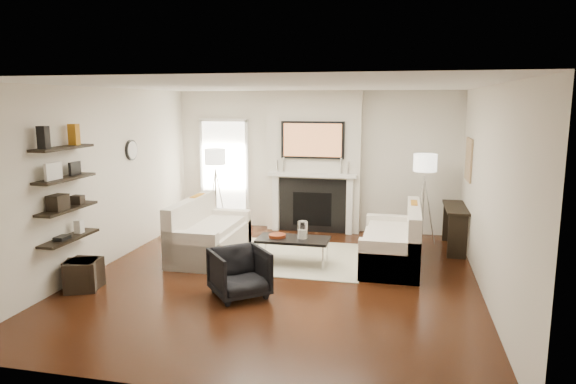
% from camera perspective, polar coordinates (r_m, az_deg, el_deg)
% --- Properties ---
extents(room_envelope, '(6.00, 6.00, 6.00)m').
position_cam_1_polar(room_envelope, '(7.10, -1.06, 0.77)').
color(room_envelope, '#33170B').
rests_on(room_envelope, ground).
extents(chimney_breast, '(1.80, 0.25, 2.70)m').
position_cam_1_polar(chimney_breast, '(9.89, 2.89, 3.37)').
color(chimney_breast, silver).
rests_on(chimney_breast, floor).
extents(fireplace_surround, '(1.30, 0.02, 1.04)m').
position_cam_1_polar(fireplace_surround, '(9.89, 2.71, -1.50)').
color(fireplace_surround, black).
rests_on(fireplace_surround, floor).
extents(firebox, '(0.75, 0.02, 0.65)m').
position_cam_1_polar(firebox, '(9.90, 2.70, -1.90)').
color(firebox, black).
rests_on(firebox, floor).
extents(mantel_pilaster_l, '(0.12, 0.08, 1.10)m').
position_cam_1_polar(mantel_pilaster_l, '(10.00, -1.38, -1.19)').
color(mantel_pilaster_l, white).
rests_on(mantel_pilaster_l, floor).
extents(mantel_pilaster_r, '(0.12, 0.08, 1.10)m').
position_cam_1_polar(mantel_pilaster_r, '(9.76, 6.85, -1.54)').
color(mantel_pilaster_r, white).
rests_on(mantel_pilaster_r, floor).
extents(mantel_shelf, '(1.70, 0.18, 0.07)m').
position_cam_1_polar(mantel_shelf, '(9.74, 2.69, 1.90)').
color(mantel_shelf, white).
rests_on(mantel_shelf, chimney_breast).
extents(tv_body, '(1.20, 0.06, 0.70)m').
position_cam_1_polar(tv_body, '(9.69, 2.75, 5.79)').
color(tv_body, black).
rests_on(tv_body, chimney_breast).
extents(tv_screen, '(1.10, 0.00, 0.62)m').
position_cam_1_polar(tv_screen, '(9.66, 2.72, 5.78)').
color(tv_screen, '#BF723F').
rests_on(tv_screen, tv_body).
extents(candlestick_l_tall, '(0.04, 0.04, 0.30)m').
position_cam_1_polar(candlestick_l_tall, '(9.83, -0.45, 3.08)').
color(candlestick_l_tall, silver).
rests_on(candlestick_l_tall, mantel_shelf).
extents(candlestick_l_short, '(0.04, 0.04, 0.24)m').
position_cam_1_polar(candlestick_l_short, '(9.87, -1.19, 2.92)').
color(candlestick_l_short, silver).
rests_on(candlestick_l_short, mantel_shelf).
extents(candlestick_r_tall, '(0.04, 0.04, 0.30)m').
position_cam_1_polar(candlestick_r_tall, '(9.64, 5.93, 2.89)').
color(candlestick_r_tall, silver).
rests_on(candlestick_r_tall, mantel_shelf).
extents(candlestick_r_short, '(0.04, 0.04, 0.24)m').
position_cam_1_polar(candlestick_r_short, '(9.63, 6.70, 2.69)').
color(candlestick_r_short, silver).
rests_on(candlestick_r_short, mantel_shelf).
extents(hallway_panel, '(0.90, 0.02, 2.10)m').
position_cam_1_polar(hallway_panel, '(10.50, -7.04, 2.04)').
color(hallway_panel, white).
rests_on(hallway_panel, floor).
extents(door_trim_l, '(0.06, 0.06, 2.16)m').
position_cam_1_polar(door_trim_l, '(10.65, -9.51, 2.09)').
color(door_trim_l, white).
rests_on(door_trim_l, floor).
extents(door_trim_r, '(0.06, 0.06, 2.16)m').
position_cam_1_polar(door_trim_r, '(10.33, -4.56, 1.95)').
color(door_trim_r, white).
rests_on(door_trim_r, floor).
extents(door_trim_top, '(1.02, 0.06, 0.06)m').
position_cam_1_polar(door_trim_top, '(10.38, -7.20, 7.94)').
color(door_trim_top, white).
rests_on(door_trim_top, wall_back).
extents(rug, '(2.60, 2.00, 0.01)m').
position_cam_1_polar(rug, '(8.40, -0.50, -7.18)').
color(rug, '#B4AE94').
rests_on(rug, floor).
extents(loveseat_left_base, '(0.85, 1.80, 0.42)m').
position_cam_1_polar(loveseat_left_base, '(8.53, -8.59, -5.62)').
color(loveseat_left_base, silver).
rests_on(loveseat_left_base, floor).
extents(loveseat_left_back, '(0.18, 1.80, 0.80)m').
position_cam_1_polar(loveseat_left_back, '(8.57, -10.74, -3.41)').
color(loveseat_left_back, silver).
rests_on(loveseat_left_back, floor).
extents(loveseat_left_arm_n, '(0.85, 0.18, 0.60)m').
position_cam_1_polar(loveseat_left_arm_n, '(7.78, -10.77, -6.51)').
color(loveseat_left_arm_n, silver).
rests_on(loveseat_left_arm_n, floor).
extents(loveseat_left_arm_s, '(0.85, 0.18, 0.60)m').
position_cam_1_polar(loveseat_left_arm_s, '(9.24, -6.80, -3.78)').
color(loveseat_left_arm_s, silver).
rests_on(loveseat_left_arm_s, floor).
extents(loveseat_left_cushion, '(0.63, 1.44, 0.10)m').
position_cam_1_polar(loveseat_left_cushion, '(8.44, -8.32, -3.94)').
color(loveseat_left_cushion, silver).
rests_on(loveseat_left_cushion, loveseat_left_base).
extents(pillow_left_orange, '(0.10, 0.42, 0.42)m').
position_cam_1_polar(pillow_left_orange, '(8.80, -10.01, -1.69)').
color(pillow_left_orange, '#B87416').
rests_on(pillow_left_orange, loveseat_left_cushion).
extents(pillow_left_charcoal, '(0.10, 0.40, 0.40)m').
position_cam_1_polar(pillow_left_charcoal, '(8.26, -11.60, -2.57)').
color(pillow_left_charcoal, black).
rests_on(pillow_left_charcoal, loveseat_left_cushion).
extents(loveseat_right_base, '(0.85, 1.80, 0.42)m').
position_cam_1_polar(loveseat_right_base, '(8.13, 11.29, -6.48)').
color(loveseat_right_base, silver).
rests_on(loveseat_right_base, floor).
extents(loveseat_right_back, '(0.18, 1.80, 0.80)m').
position_cam_1_polar(loveseat_right_back, '(8.05, 13.76, -4.41)').
color(loveseat_right_back, silver).
rests_on(loveseat_right_back, floor).
extents(loveseat_right_arm_n, '(0.85, 0.18, 0.60)m').
position_cam_1_polar(loveseat_right_arm_n, '(7.33, 11.15, -7.57)').
color(loveseat_right_arm_n, silver).
rests_on(loveseat_right_arm_n, floor).
extents(loveseat_right_arm_s, '(0.85, 0.18, 0.60)m').
position_cam_1_polar(loveseat_right_arm_s, '(8.88, 11.45, -4.47)').
color(loveseat_right_arm_s, silver).
rests_on(loveseat_right_arm_s, floor).
extents(loveseat_right_cushion, '(0.63, 1.44, 0.10)m').
position_cam_1_polar(loveseat_right_cushion, '(8.06, 11.00, -4.69)').
color(loveseat_right_cushion, silver).
rests_on(loveseat_right_cushion, loveseat_right_base).
extents(pillow_right_orange, '(0.10, 0.42, 0.42)m').
position_cam_1_polar(pillow_right_orange, '(8.29, 13.79, -2.54)').
color(pillow_right_orange, '#B87416').
rests_on(pillow_right_orange, loveseat_right_cushion).
extents(pillow_right_charcoal, '(0.10, 0.40, 0.40)m').
position_cam_1_polar(pillow_right_charcoal, '(7.71, 13.86, -3.56)').
color(pillow_right_charcoal, black).
rests_on(pillow_right_charcoal, loveseat_right_cushion).
extents(coffee_table, '(1.10, 0.55, 0.04)m').
position_cam_1_polar(coffee_table, '(7.92, 0.57, -5.30)').
color(coffee_table, black).
rests_on(coffee_table, floor).
extents(coffee_leg_nw, '(0.02, 0.02, 0.38)m').
position_cam_1_polar(coffee_leg_nw, '(7.89, -3.35, -6.96)').
color(coffee_leg_nw, silver).
rests_on(coffee_leg_nw, floor).
extents(coffee_leg_ne, '(0.02, 0.02, 0.38)m').
position_cam_1_polar(coffee_leg_ne, '(7.68, 3.90, -7.43)').
color(coffee_leg_ne, silver).
rests_on(coffee_leg_ne, floor).
extents(coffee_leg_sw, '(0.02, 0.02, 0.38)m').
position_cam_1_polar(coffee_leg_sw, '(8.29, -2.51, -6.10)').
color(coffee_leg_sw, silver).
rests_on(coffee_leg_sw, floor).
extents(coffee_leg_se, '(0.02, 0.02, 0.38)m').
position_cam_1_polar(coffee_leg_se, '(8.10, 4.38, -6.52)').
color(coffee_leg_se, silver).
rests_on(coffee_leg_se, floor).
extents(hurricane_glass, '(0.15, 0.15, 0.27)m').
position_cam_1_polar(hurricane_glass, '(7.85, 1.64, -4.23)').
color(hurricane_glass, white).
rests_on(hurricane_glass, coffee_table).
extents(hurricane_candle, '(0.09, 0.09, 0.14)m').
position_cam_1_polar(hurricane_candle, '(7.86, 1.64, -4.69)').
color(hurricane_candle, white).
rests_on(hurricane_candle, coffee_table).
extents(copper_bowl, '(0.27, 0.27, 0.04)m').
position_cam_1_polar(copper_bowl, '(7.96, -1.20, -4.88)').
color(copper_bowl, '#A33C1B').
rests_on(copper_bowl, coffee_table).
extents(armchair, '(0.91, 0.91, 0.69)m').
position_cam_1_polar(armchair, '(6.71, -5.41, -8.69)').
color(armchair, black).
rests_on(armchair, floor).
extents(lamp_left_post, '(0.02, 0.02, 1.20)m').
position_cam_1_polar(lamp_left_post, '(10.08, -7.99, -0.90)').
color(lamp_left_post, silver).
rests_on(lamp_left_post, floor).
extents(lamp_left_shade, '(0.40, 0.40, 0.30)m').
position_cam_1_polar(lamp_left_shade, '(9.96, -8.10, 3.91)').
color(lamp_left_shade, white).
rests_on(lamp_left_shade, lamp_left_post).
extents(lamp_left_leg_a, '(0.25, 0.02, 1.23)m').
position_cam_1_polar(lamp_left_leg_a, '(10.04, -7.40, -0.93)').
color(lamp_left_leg_a, silver).
rests_on(lamp_left_leg_a, floor).
extents(lamp_left_leg_b, '(0.14, 0.22, 1.23)m').
position_cam_1_polar(lamp_left_leg_b, '(10.19, -8.09, -0.79)').
color(lamp_left_leg_b, silver).
rests_on(lamp_left_leg_b, floor).
extents(lamp_left_leg_c, '(0.14, 0.22, 1.23)m').
position_cam_1_polar(lamp_left_leg_c, '(10.01, -8.47, -0.99)').
color(lamp_left_leg_c, silver).
rests_on(lamp_left_leg_c, floor).
extents(lamp_right_post, '(0.02, 0.02, 1.20)m').
position_cam_1_polar(lamp_right_post, '(9.33, 14.77, -2.02)').
color(lamp_right_post, silver).
rests_on(lamp_right_post, floor).
extents(lamp_right_shade, '(0.40, 0.40, 0.30)m').
position_cam_1_polar(lamp_right_shade, '(9.19, 15.00, 3.17)').
color(lamp_right_shade, white).
rests_on(lamp_right_shade, lamp_right_post).
extents(lamp_right_leg_a, '(0.25, 0.02, 1.23)m').
position_cam_1_polar(lamp_right_leg_a, '(9.33, 15.44, -2.04)').
color(lamp_right_leg_a, silver).
rests_on(lamp_right_leg_a, floor).
extents(lamp_right_leg_b, '(0.14, 0.22, 1.23)m').
position_cam_1_polar(lamp_right_leg_b, '(9.42, 14.41, -1.89)').
color(lamp_right_leg_b, silver).
rests_on(lamp_right_leg_b, floor).
extents(lamp_right_leg_c, '(0.14, 0.22, 1.23)m').
position_cam_1_polar(lamp_right_leg_c, '(9.23, 14.45, -2.13)').
color(lamp_right_leg_c, silver).
rests_on(lamp_right_leg_c, floor).
extents(console_top, '(0.35, 1.20, 0.04)m').
position_cam_1_polar(console_top, '(9.11, 18.13, -1.64)').
color(console_top, black).
rests_on(console_top, floor).
extents(console_leg_n, '(0.30, 0.04, 0.71)m').
position_cam_1_polar(console_leg_n, '(8.65, 18.33, -4.79)').
color(console_leg_n, black).
rests_on(console_leg_n, floor).
extents(console_leg_s, '(0.30, 0.04, 0.71)m').
position_cam_1_polar(console_leg_s, '(9.72, 17.71, -3.17)').
color(console_leg_s, black).
rests_on(console_leg_s, floor).
extents(wall_art, '(0.03, 0.70, 0.70)m').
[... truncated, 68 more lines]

